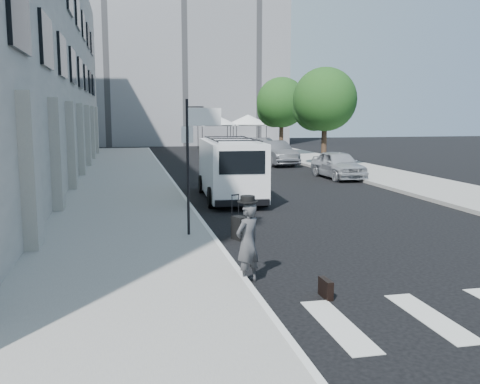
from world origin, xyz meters
name	(u,v)px	position (x,y,z in m)	size (l,w,h in m)	color
ground	(327,268)	(0.00, 0.00, 0.00)	(120.00, 120.00, 0.00)	black
sidewalk_left	(124,180)	(-4.25, 16.00, 0.07)	(4.50, 48.00, 0.15)	gray
sidewalk_right	(345,167)	(9.00, 20.00, 0.07)	(4.00, 56.00, 0.15)	gray
building_far	(178,29)	(2.00, 50.00, 12.50)	(22.00, 12.00, 25.00)	slate
sign_pole	(197,138)	(-2.36, 3.20, 2.65)	(1.03, 0.07, 3.50)	black
tree_near	(322,102)	(7.50, 20.15, 3.97)	(3.80, 3.83, 6.03)	black
tree_far	(280,104)	(7.50, 29.15, 3.97)	(3.80, 3.83, 6.03)	black
tent_left	(215,120)	(4.00, 38.00, 2.71)	(4.00, 4.00, 3.20)	black
tent_right	(248,120)	(7.20, 38.50, 2.71)	(4.00, 4.00, 3.20)	black
businessman	(248,243)	(-1.90, -0.61, 0.80)	(0.58, 0.38, 1.60)	#3F3F42
briefcase	(326,288)	(-0.72, -1.74, 0.17)	(0.12, 0.44, 0.34)	black
suitcase	(239,228)	(-1.29, 2.97, 0.31)	(0.41, 0.49, 1.18)	black
cargo_van	(230,169)	(-0.20, 9.75, 1.17)	(2.36, 6.07, 2.26)	white
parked_car_a	(338,165)	(6.47, 15.04, 0.71)	(1.67, 4.14, 1.41)	#A9ACB1
parked_car_b	(274,153)	(5.26, 22.74, 0.77)	(1.63, 4.69, 1.54)	#4F5055
parked_car_c	(264,147)	(6.80, 31.02, 0.67)	(1.89, 4.65, 1.35)	#9B9DA3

